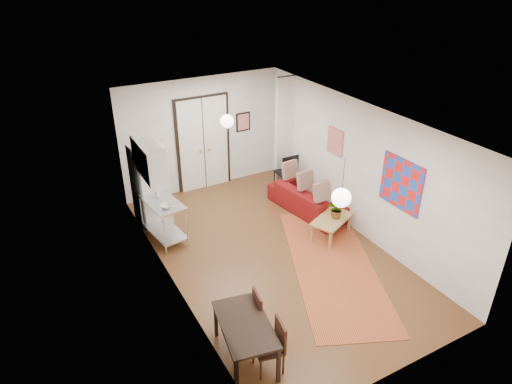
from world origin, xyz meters
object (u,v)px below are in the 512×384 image
dining_chair_far (266,340)px  black_side_chair (284,167)px  dining_chair_near (244,311)px  sofa (308,199)px  kitchen_counter (163,214)px  coffee_table (332,221)px  fridge (151,185)px  dining_table (245,327)px

dining_chair_far → black_side_chair: 5.86m
dining_chair_near → black_side_chair: bearing=151.4°
dining_chair_near → sofa: bearing=141.8°
kitchen_counter → black_side_chair: black_side_chair is taller
black_side_chair → coffee_table: bearing=83.2°
fridge → dining_table: fridge is taller
coffee_table → dining_table: dining_table is taller
fridge → dining_chair_near: bearing=-95.3°
kitchen_counter → dining_chair_far: 4.05m
dining_chair_near → black_side_chair: 5.29m
kitchen_counter → coffee_table: bearing=-35.4°
coffee_table → black_side_chair: black_side_chair is taller
sofa → dining_table: dining_table is taller
dining_table → kitchen_counter: bearing=90.0°
sofa → coffee_table: (-0.17, -1.16, 0.08)m
kitchen_counter → fridge: (0.00, 0.77, 0.35)m
kitchen_counter → dining_table: (-0.00, -3.78, 0.02)m
fridge → black_side_chair: 3.51m
dining_chair_near → dining_chair_far: (0.00, -0.70, 0.00)m
sofa → kitchen_counter: kitchen_counter is taller
dining_table → dining_chair_near: (0.20, 0.43, -0.12)m
black_side_chair → fridge: bearing=0.3°
sofa → dining_chair_far: size_ratio=2.43×
sofa → kitchen_counter: bearing=73.5°
dining_table → dining_chair_near: 0.49m
sofa → dining_table: bearing=126.1°
fridge → black_side_chair: size_ratio=1.84×
kitchen_counter → dining_chair_near: size_ratio=1.48×
kitchen_counter → dining_chair_far: (0.20, -4.05, -0.10)m
dining_table → fridge: bearing=90.0°
fridge → coffee_table: bearing=-45.1°
coffee_table → dining_chair_near: size_ratio=1.33×
coffee_table → dining_chair_far: (-3.01, -2.38, 0.11)m
sofa → black_side_chair: bearing=-13.3°
kitchen_counter → black_side_chair: 3.59m
kitchen_counter → dining_chair_near: kitchen_counter is taller
black_side_chair → dining_chair_near: bearing=51.3°
sofa → kitchen_counter: 3.43m
sofa → black_side_chair: size_ratio=2.03×
black_side_chair → sofa: bearing=84.6°
kitchen_counter → sofa: bearing=-16.5°
black_side_chair → kitchen_counter: bearing=12.6°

